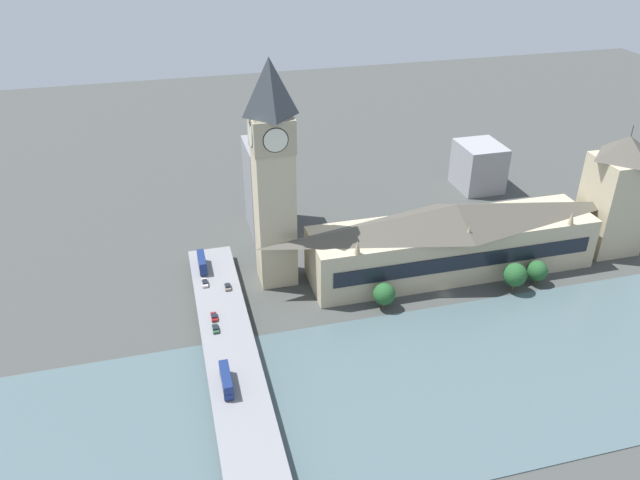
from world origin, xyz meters
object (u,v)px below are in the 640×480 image
object	(u,v)px
victoria_tower	(616,194)
car_southbound_tail	(214,317)
road_bridge	(243,410)
parliament_hall	(453,238)
clock_tower	(273,170)
double_decker_bus_mid	(226,379)
car_northbound_tail	(228,286)
car_northbound_lead	(205,283)
car_southbound_mid	(215,328)
double_decker_bus_lead	(202,262)

from	to	relation	value
victoria_tower	car_southbound_tail	bearing A→B (deg)	95.39
car_southbound_tail	road_bridge	bearing A→B (deg)	-175.92
parliament_hall	road_bridge	distance (m)	99.77
parliament_hall	car_southbound_tail	size ratio (longest dim) A/B	23.29
clock_tower	victoria_tower	xyz separation A→B (m)	(-10.35, -125.87, -19.03)
double_decker_bus_mid	parliament_hall	bearing A→B (deg)	-62.29
victoria_tower	road_bridge	bearing A→B (deg)	110.11
parliament_hall	car_northbound_tail	size ratio (longest dim) A/B	24.27
clock_tower	car_northbound_lead	world-z (taller)	clock_tower
car_southbound_mid	double_decker_bus_mid	bearing A→B (deg)	-179.57
road_bridge	double_decker_bus_mid	xyz separation A→B (m)	(8.73, 2.91, 3.42)
clock_tower	road_bridge	distance (m)	77.80
clock_tower	car_northbound_tail	xyz separation A→B (m)	(-8.97, 18.53, -36.12)
car_northbound_tail	car_southbound_tail	world-z (taller)	car_southbound_tail
car_northbound_tail	car_southbound_mid	distance (m)	22.50
car_southbound_mid	victoria_tower	bearing A→B (deg)	-82.39
clock_tower	double_decker_bus_mid	bearing A→B (deg)	156.00
car_northbound_lead	car_southbound_tail	world-z (taller)	car_northbound_lead
car_southbound_tail	car_southbound_mid	bearing A→B (deg)	177.52
victoria_tower	double_decker_bus_lead	distance (m)	152.92
car_southbound_tail	victoria_tower	bearing A→B (deg)	-84.61
double_decker_bus_lead	car_northbound_lead	bearing A→B (deg)	178.82
victoria_tower	road_bridge	size ratio (longest dim) A/B	0.30
car_northbound_tail	car_southbound_tail	size ratio (longest dim) A/B	0.96
car_southbound_mid	car_southbound_tail	world-z (taller)	car_southbound_tail
parliament_hall	victoria_tower	bearing A→B (deg)	-89.95
car_northbound_lead	car_southbound_tail	size ratio (longest dim) A/B	1.08
double_decker_bus_lead	road_bridge	bearing A→B (deg)	-177.08
double_decker_bus_lead	victoria_tower	bearing A→B (deg)	-95.99
double_decker_bus_mid	car_southbound_mid	xyz separation A→B (m)	(25.20, 0.19, -1.85)
parliament_hall	car_northbound_lead	world-z (taller)	parliament_hall
car_southbound_mid	road_bridge	bearing A→B (deg)	-174.78
double_decker_bus_lead	car_northbound_tail	bearing A→B (deg)	-154.40
road_bridge	car_northbound_tail	bearing A→B (deg)	-3.48
double_decker_bus_mid	car_southbound_tail	distance (m)	31.21
parliament_hall	car_northbound_lead	distance (m)	87.66
parliament_hall	car_northbound_tail	world-z (taller)	parliament_hall
clock_tower	car_southbound_tail	bearing A→B (deg)	134.79
victoria_tower	car_northbound_lead	distance (m)	152.61
clock_tower	victoria_tower	world-z (taller)	clock_tower
double_decker_bus_lead	car_northbound_tail	world-z (taller)	double_decker_bus_lead
victoria_tower	car_southbound_mid	size ratio (longest dim) A/B	11.35
parliament_hall	victoria_tower	xyz separation A→B (m)	(0.05, -64.40, 9.47)
double_decker_bus_lead	double_decker_bus_mid	bearing A→B (deg)	-179.38
road_bridge	double_decker_bus_lead	world-z (taller)	double_decker_bus_lead
clock_tower	car_southbound_tail	size ratio (longest dim) A/B	17.72
clock_tower	victoria_tower	distance (m)	127.72
car_southbound_tail	clock_tower	bearing A→B (deg)	-45.21
parliament_hall	victoria_tower	size ratio (longest dim) A/B	2.09
clock_tower	car_southbound_mid	xyz separation A→B (m)	(-30.52, 25.00, -36.11)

